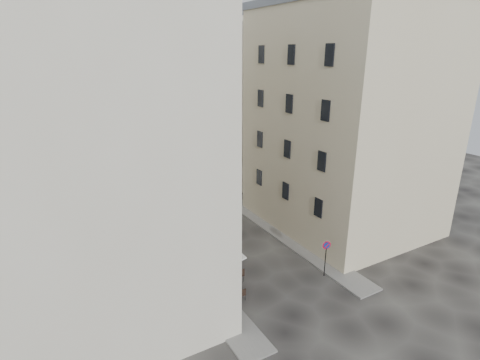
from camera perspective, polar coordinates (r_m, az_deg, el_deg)
ground at (r=27.46m, az=3.31°, el=-13.41°), size 90.00×90.00×0.00m
sidewalk_left at (r=28.79m, az=-8.87°, el=-11.83°), size 2.00×22.00×0.12m
sidewalk_right at (r=31.82m, az=7.26°, el=-8.58°), size 2.00×18.00×0.12m
building_left at (r=22.93m, az=-23.46°, el=6.40°), size 12.20×16.20×20.60m
building_right at (r=33.08m, az=15.90°, el=8.87°), size 12.20×14.20×18.60m
building_back at (r=40.52m, az=-12.62°, el=10.85°), size 18.20×10.20×18.60m
cafe_storefront at (r=25.51m, az=-6.21°, el=-11.30°), size 1.74×7.30×3.50m
stone_steps at (r=37.26m, az=-7.19°, el=-3.77°), size 9.00×3.15×0.80m
bollard_near at (r=25.07m, az=-1.88°, el=-15.43°), size 0.12×0.12×0.98m
bollard_mid at (r=27.75m, az=-5.32°, el=-11.83°), size 0.12×0.12×0.98m
bollard_far at (r=30.58m, az=-8.07°, el=-8.84°), size 0.12×0.12×0.98m
no_parking_sign at (r=26.39m, az=12.98°, el=-10.57°), size 0.59×0.20×2.68m
bistro_table_a at (r=24.14m, az=-0.62°, el=-17.23°), size 1.19×0.56×0.84m
bistro_table_b at (r=25.75m, az=-0.95°, el=-14.50°), size 1.37×0.64×0.96m
bistro_table_c at (r=26.68m, az=-4.89°, el=-13.30°), size 1.31×0.62×0.92m
bistro_table_d at (r=27.85m, az=-5.69°, el=-11.82°), size 1.34×0.63×0.94m
bistro_table_e at (r=29.03m, az=-6.31°, el=-10.47°), size 1.33×0.63×0.94m
pedestrian at (r=26.38m, az=-3.60°, el=-12.41°), size 0.84×0.83×1.95m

